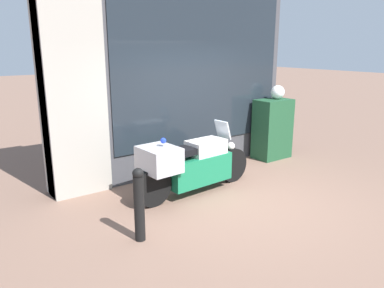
% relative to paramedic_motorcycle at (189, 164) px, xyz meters
% --- Properties ---
extents(ground_plane, '(60.00, 60.00, 0.00)m').
position_rel_paramedic_motorcycle_xyz_m(ground_plane, '(0.62, -0.77, -0.53)').
color(ground_plane, '#7A5B4C').
extents(shop_building, '(5.04, 0.55, 3.98)m').
position_rel_paramedic_motorcycle_xyz_m(shop_building, '(0.23, 1.23, 1.47)').
color(shop_building, '#424247').
rests_on(shop_building, ground).
extents(window_display, '(3.63, 0.30, 2.13)m').
position_rel_paramedic_motorcycle_xyz_m(window_display, '(1.03, 1.26, -0.03)').
color(window_display, slate).
rests_on(window_display, ground).
extents(paramedic_motorcycle, '(2.35, 0.66, 1.17)m').
position_rel_paramedic_motorcycle_xyz_m(paramedic_motorcycle, '(0.00, 0.00, 0.00)').
color(paramedic_motorcycle, black).
rests_on(paramedic_motorcycle, ground).
extents(utility_cabinet, '(0.79, 0.51, 1.29)m').
position_rel_paramedic_motorcycle_xyz_m(utility_cabinet, '(2.72, 0.68, 0.12)').
color(utility_cabinet, '#1E4C2D').
rests_on(utility_cabinet, ground).
extents(white_helmet, '(0.30, 0.30, 0.30)m').
position_rel_paramedic_motorcycle_xyz_m(white_helmet, '(2.84, 0.69, 0.91)').
color(white_helmet, white).
rests_on(white_helmet, utility_cabinet).
extents(street_bollard, '(0.14, 0.14, 0.97)m').
position_rel_paramedic_motorcycle_xyz_m(street_bollard, '(-1.38, -0.87, -0.03)').
color(street_bollard, black).
rests_on(street_bollard, ground).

